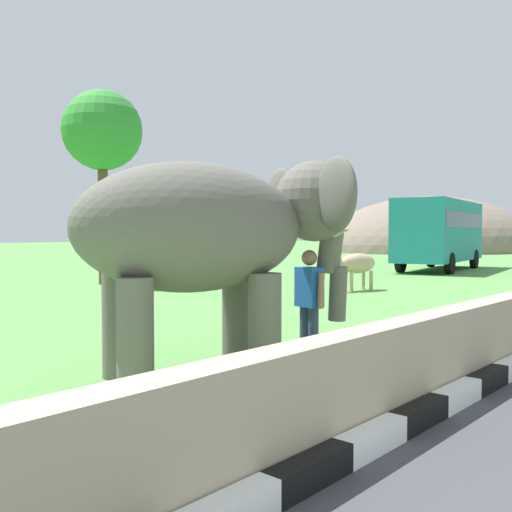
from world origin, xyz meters
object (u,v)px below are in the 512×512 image
(elephant, at_px, (217,231))
(bus_teal, at_px, (440,229))
(cow_near, at_px, (357,264))
(person_handler, at_px, (309,300))

(elephant, distance_m, bus_teal, 23.92)
(elephant, distance_m, cow_near, 12.01)
(elephant, height_order, bus_teal, bus_teal)
(elephant, bearing_deg, person_handler, -17.95)
(bus_teal, relative_size, cow_near, 4.51)
(elephant, bearing_deg, cow_near, 23.08)
(person_handler, xyz_separation_m, bus_teal, (21.40, 7.61, 1.15))
(bus_teal, bearing_deg, elephant, -162.63)
(person_handler, distance_m, bus_teal, 22.74)
(person_handler, relative_size, cow_near, 0.86)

